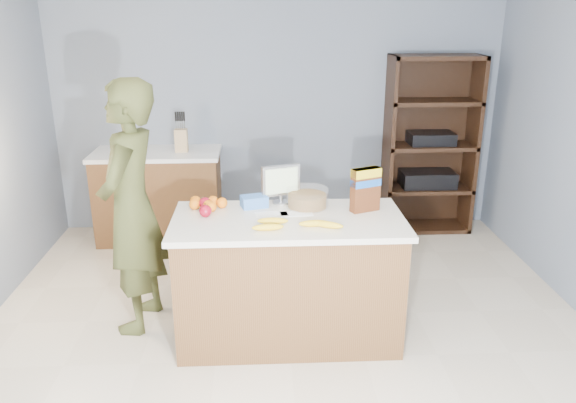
{
  "coord_description": "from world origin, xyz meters",
  "views": [
    {
      "loc": [
        -0.18,
        -3.2,
        2.23
      ],
      "look_at": [
        0.0,
        0.35,
        1.0
      ],
      "focal_mm": 35.0,
      "sensor_mm": 36.0,
      "label": 1
    }
  ],
  "objects_px": {
    "counter_peninsula": "(288,283)",
    "cereal_box": "(366,186)",
    "person": "(132,209)",
    "tv": "(281,182)",
    "shelving_unit": "(428,148)"
  },
  "relations": [
    {
      "from": "counter_peninsula",
      "to": "cereal_box",
      "type": "bearing_deg",
      "value": 12.24
    },
    {
      "from": "person",
      "to": "counter_peninsula",
      "type": "bearing_deg",
      "value": 86.43
    },
    {
      "from": "person",
      "to": "tv",
      "type": "relative_size",
      "value": 6.4
    },
    {
      "from": "counter_peninsula",
      "to": "person",
      "type": "height_order",
      "value": "person"
    },
    {
      "from": "cereal_box",
      "to": "person",
      "type": "bearing_deg",
      "value": 175.8
    },
    {
      "from": "person",
      "to": "tv",
      "type": "distance_m",
      "value": 1.06
    },
    {
      "from": "shelving_unit",
      "to": "tv",
      "type": "xyz_separation_m",
      "value": [
        -1.59,
        -1.74,
        0.19
      ]
    },
    {
      "from": "tv",
      "to": "cereal_box",
      "type": "relative_size",
      "value": 0.93
    },
    {
      "from": "shelving_unit",
      "to": "cereal_box",
      "type": "bearing_deg",
      "value": -117.72
    },
    {
      "from": "shelving_unit",
      "to": "person",
      "type": "height_order",
      "value": "person"
    },
    {
      "from": "person",
      "to": "cereal_box",
      "type": "bearing_deg",
      "value": 94.43
    },
    {
      "from": "shelving_unit",
      "to": "tv",
      "type": "distance_m",
      "value": 2.37
    },
    {
      "from": "shelving_unit",
      "to": "person",
      "type": "distance_m",
      "value": 3.2
    },
    {
      "from": "shelving_unit",
      "to": "cereal_box",
      "type": "xyz_separation_m",
      "value": [
        -1.02,
        -1.93,
        0.21
      ]
    },
    {
      "from": "shelving_unit",
      "to": "cereal_box",
      "type": "height_order",
      "value": "shelving_unit"
    }
  ]
}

